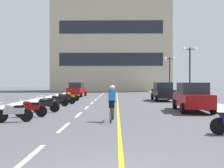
{
  "coord_description": "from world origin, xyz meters",
  "views": [
    {
      "loc": [
        0.13,
        -4.21,
        1.84
      ],
      "look_at": [
        -0.21,
        16.71,
        1.69
      ],
      "focal_mm": 40.39,
      "sensor_mm": 36.0,
      "label": 1
    }
  ],
  "objects_px": {
    "street_lamp_far": "(170,67)",
    "motorcycle_2": "(14,112)",
    "street_lamp_mid": "(190,61)",
    "motorcycle_4": "(46,105)",
    "motorcycle_7": "(65,99)",
    "motorcycle_8": "(63,97)",
    "motorcycle_6": "(57,100)",
    "cyclist_rider": "(112,102)",
    "parked_car_far": "(77,89)",
    "parked_car_mid": "(163,92)",
    "parked_car_near": "(192,97)",
    "motorcycle_9": "(70,96)",
    "motorcycle_5": "(48,102)",
    "motorcycle_3": "(31,108)"
  },
  "relations": [
    {
      "from": "motorcycle_2",
      "to": "motorcycle_4",
      "type": "bearing_deg",
      "value": 84.11
    },
    {
      "from": "parked_car_mid",
      "to": "motorcycle_5",
      "type": "bearing_deg",
      "value": -138.83
    },
    {
      "from": "street_lamp_mid",
      "to": "parked_car_near",
      "type": "height_order",
      "value": "street_lamp_mid"
    },
    {
      "from": "motorcycle_9",
      "to": "parked_car_far",
      "type": "bearing_deg",
      "value": 94.49
    },
    {
      "from": "street_lamp_mid",
      "to": "parked_car_far",
      "type": "relative_size",
      "value": 1.17
    },
    {
      "from": "motorcycle_7",
      "to": "motorcycle_9",
      "type": "xyz_separation_m",
      "value": [
        -0.16,
        3.35,
        0.0
      ]
    },
    {
      "from": "motorcycle_3",
      "to": "cyclist_rider",
      "type": "bearing_deg",
      "value": -17.47
    },
    {
      "from": "parked_car_far",
      "to": "motorcycle_7",
      "type": "height_order",
      "value": "parked_car_far"
    },
    {
      "from": "cyclist_rider",
      "to": "parked_car_near",
      "type": "bearing_deg",
      "value": 39.87
    },
    {
      "from": "parked_car_far",
      "to": "motorcycle_9",
      "type": "relative_size",
      "value": 2.56
    },
    {
      "from": "motorcycle_4",
      "to": "street_lamp_mid",
      "type": "bearing_deg",
      "value": 37.95
    },
    {
      "from": "motorcycle_6",
      "to": "street_lamp_far",
      "type": "bearing_deg",
      "value": 49.85
    },
    {
      "from": "parked_car_mid",
      "to": "motorcycle_8",
      "type": "relative_size",
      "value": 2.48
    },
    {
      "from": "cyclist_rider",
      "to": "motorcycle_9",
      "type": "bearing_deg",
      "value": 108.81
    },
    {
      "from": "parked_car_far",
      "to": "cyclist_rider",
      "type": "height_order",
      "value": "parked_car_far"
    },
    {
      "from": "cyclist_rider",
      "to": "motorcycle_5",
      "type": "bearing_deg",
      "value": 130.72
    },
    {
      "from": "motorcycle_6",
      "to": "street_lamp_mid",
      "type": "bearing_deg",
      "value": 24.49
    },
    {
      "from": "street_lamp_mid",
      "to": "motorcycle_4",
      "type": "distance_m",
      "value": 14.83
    },
    {
      "from": "motorcycle_7",
      "to": "motorcycle_8",
      "type": "xyz_separation_m",
      "value": [
        -0.53,
        1.65,
        0.0
      ]
    },
    {
      "from": "motorcycle_6",
      "to": "motorcycle_7",
      "type": "bearing_deg",
      "value": 83.88
    },
    {
      "from": "parked_car_near",
      "to": "motorcycle_2",
      "type": "bearing_deg",
      "value": -154.59
    },
    {
      "from": "motorcycle_4",
      "to": "cyclist_rider",
      "type": "distance_m",
      "value": 5.42
    },
    {
      "from": "motorcycle_8",
      "to": "cyclist_rider",
      "type": "bearing_deg",
      "value": -66.78
    },
    {
      "from": "parked_car_mid",
      "to": "motorcycle_7",
      "type": "height_order",
      "value": "parked_car_mid"
    },
    {
      "from": "motorcycle_7",
      "to": "street_lamp_far",
      "type": "bearing_deg",
      "value": 45.94
    },
    {
      "from": "motorcycle_4",
      "to": "motorcycle_6",
      "type": "bearing_deg",
      "value": 92.23
    },
    {
      "from": "motorcycle_2",
      "to": "motorcycle_7",
      "type": "xyz_separation_m",
      "value": [
        0.46,
        9.4,
        0.0
      ]
    },
    {
      "from": "street_lamp_mid",
      "to": "motorcycle_4",
      "type": "height_order",
      "value": "street_lamp_mid"
    },
    {
      "from": "motorcycle_3",
      "to": "cyclist_rider",
      "type": "xyz_separation_m",
      "value": [
        4.33,
        -1.36,
        0.41
      ]
    },
    {
      "from": "street_lamp_far",
      "to": "motorcycle_4",
      "type": "distance_m",
      "value": 20.69
    },
    {
      "from": "street_lamp_far",
      "to": "parked_car_mid",
      "type": "height_order",
      "value": "street_lamp_far"
    },
    {
      "from": "motorcycle_3",
      "to": "motorcycle_8",
      "type": "xyz_separation_m",
      "value": [
        -0.27,
        9.35,
        0.0
      ]
    },
    {
      "from": "parked_car_mid",
      "to": "motorcycle_4",
      "type": "relative_size",
      "value": 2.47
    },
    {
      "from": "motorcycle_8",
      "to": "cyclist_rider",
      "type": "distance_m",
      "value": 11.66
    },
    {
      "from": "motorcycle_6",
      "to": "motorcycle_2",
      "type": "bearing_deg",
      "value": -91.95
    },
    {
      "from": "street_lamp_mid",
      "to": "motorcycle_9",
      "type": "bearing_deg",
      "value": 179.78
    },
    {
      "from": "motorcycle_7",
      "to": "motorcycle_8",
      "type": "height_order",
      "value": "same"
    },
    {
      "from": "motorcycle_3",
      "to": "parked_car_mid",
      "type": "bearing_deg",
      "value": 52.35
    },
    {
      "from": "parked_car_far",
      "to": "motorcycle_6",
      "type": "xyz_separation_m",
      "value": [
        0.58,
        -13.27,
        -0.44
      ]
    },
    {
      "from": "motorcycle_2",
      "to": "motorcycle_9",
      "type": "xyz_separation_m",
      "value": [
        0.3,
        12.75,
        0.0
      ]
    },
    {
      "from": "street_lamp_mid",
      "to": "parked_car_near",
      "type": "xyz_separation_m",
      "value": [
        -2.23,
        -8.17,
        -2.91
      ]
    },
    {
      "from": "street_lamp_far",
      "to": "motorcycle_6",
      "type": "bearing_deg",
      "value": -130.15
    },
    {
      "from": "street_lamp_far",
      "to": "motorcycle_2",
      "type": "height_order",
      "value": "street_lamp_far"
    },
    {
      "from": "motorcycle_4",
      "to": "parked_car_far",
      "type": "bearing_deg",
      "value": 92.45
    },
    {
      "from": "street_lamp_mid",
      "to": "street_lamp_far",
      "type": "xyz_separation_m",
      "value": [
        -0.18,
        8.2,
        -0.08
      ]
    },
    {
      "from": "motorcycle_4",
      "to": "parked_car_near",
      "type": "bearing_deg",
      "value": 4.42
    },
    {
      "from": "street_lamp_far",
      "to": "motorcycle_2",
      "type": "xyz_separation_m",
      "value": [
        -11.6,
        -20.91,
        -3.28
      ]
    },
    {
      "from": "parked_car_mid",
      "to": "cyclist_rider",
      "type": "distance_m",
      "value": 14.1
    },
    {
      "from": "motorcycle_3",
      "to": "motorcycle_7",
      "type": "bearing_deg",
      "value": 88.06
    },
    {
      "from": "motorcycle_6",
      "to": "cyclist_rider",
      "type": "relative_size",
      "value": 0.95
    }
  ]
}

